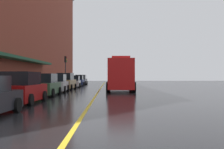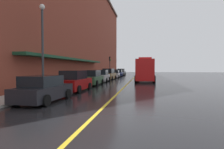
# 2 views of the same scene
# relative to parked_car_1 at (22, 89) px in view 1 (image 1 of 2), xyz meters

# --- Properties ---
(ground_plane) EXTENTS (112.00, 112.00, 0.00)m
(ground_plane) POSITION_rel_parked_car_1_xyz_m (3.91, 16.96, -0.84)
(ground_plane) COLOR black
(sidewalk_left) EXTENTS (2.40, 70.00, 0.15)m
(sidewalk_left) POSITION_rel_parked_car_1_xyz_m (-2.29, 16.96, -0.76)
(sidewalk_left) COLOR #ADA8A0
(sidewalk_left) RESTS_ON ground
(lane_center_stripe) EXTENTS (0.16, 70.00, 0.01)m
(lane_center_stripe) POSITION_rel_parked_car_1_xyz_m (3.91, 16.96, -0.84)
(lane_center_stripe) COLOR gold
(lane_center_stripe) RESTS_ON ground
(parked_car_1) EXTENTS (2.13, 4.29, 1.80)m
(parked_car_1) POSITION_rel_parked_car_1_xyz_m (0.00, 0.00, 0.00)
(parked_car_1) COLOR maroon
(parked_car_1) RESTS_ON ground
(parked_car_2) EXTENTS (2.00, 4.35, 1.76)m
(parked_car_2) POSITION_rel_parked_car_1_xyz_m (-0.07, 5.85, -0.02)
(parked_car_2) COLOR #2D5133
(parked_car_2) RESTS_ON ground
(parked_car_3) EXTENTS (2.20, 4.27, 1.74)m
(parked_car_3) POSITION_rel_parked_car_1_xyz_m (-0.13, 10.88, -0.03)
(parked_car_3) COLOR silver
(parked_car_3) RESTS_ON ground
(parked_car_4) EXTENTS (2.07, 4.61, 1.90)m
(parked_car_4) POSITION_rel_parked_car_1_xyz_m (-0.04, 15.97, 0.04)
(parked_car_4) COLOR #A5844C
(parked_car_4) RESTS_ON ground
(parked_car_5) EXTENTS (2.15, 4.60, 1.56)m
(parked_car_5) POSITION_rel_parked_car_1_xyz_m (0.05, 22.03, -0.10)
(parked_car_5) COLOR silver
(parked_car_5) RESTS_ON ground
(parked_car_6) EXTENTS (2.16, 4.28, 1.66)m
(parked_car_6) POSITION_rel_parked_car_1_xyz_m (-0.01, 27.57, -0.06)
(parked_car_6) COLOR navy
(parked_car_6) RESTS_ON ground
(parked_car_7) EXTENTS (2.13, 4.76, 1.78)m
(parked_car_7) POSITION_rel_parked_car_1_xyz_m (-0.10, 33.84, -0.01)
(parked_car_7) COLOR #595B60
(parked_car_7) RESTS_ON ground
(fire_truck) EXTENTS (2.95, 8.32, 3.44)m
(fire_truck) POSITION_rel_parked_car_1_xyz_m (6.16, 12.93, 0.80)
(fire_truck) COLOR red
(fire_truck) RESTS_ON ground
(parking_meter_0) EXTENTS (0.14, 0.18, 1.33)m
(parking_meter_0) POSITION_rel_parked_car_1_xyz_m (-1.44, 25.81, 0.22)
(parking_meter_0) COLOR #4C4C51
(parking_meter_0) RESTS_ON sidewalk_left
(parking_meter_2) EXTENTS (0.14, 0.18, 1.33)m
(parking_meter_2) POSITION_rel_parked_car_1_xyz_m (-1.44, 15.73, 0.22)
(parking_meter_2) COLOR #4C4C51
(parking_meter_2) RESTS_ON sidewalk_left
(parking_meter_3) EXTENTS (0.14, 0.18, 1.33)m
(parking_meter_3) POSITION_rel_parked_car_1_xyz_m (-1.44, 28.70, 0.22)
(parking_meter_3) COLOR #4C4C51
(parking_meter_3) RESTS_ON sidewalk_left
(parking_meter_4) EXTENTS (0.14, 0.18, 1.33)m
(parking_meter_4) POSITION_rel_parked_car_1_xyz_m (-1.44, 33.97, 0.22)
(parking_meter_4) COLOR #4C4C51
(parking_meter_4) RESTS_ON sidewalk_left
(traffic_light_near) EXTENTS (0.38, 0.36, 4.30)m
(traffic_light_near) POSITION_rel_parked_car_1_xyz_m (-1.38, 24.20, 2.32)
(traffic_light_near) COLOR #232326
(traffic_light_near) RESTS_ON sidewalk_left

